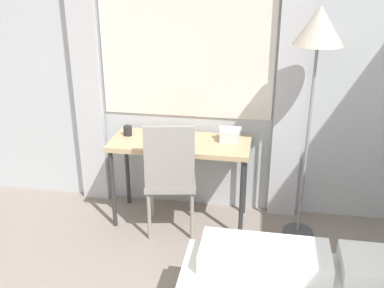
% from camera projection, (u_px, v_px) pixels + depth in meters
% --- Properties ---
extents(wall_back_with_window, '(5.05, 0.13, 2.70)m').
position_uv_depth(wall_back_with_window, '(201.00, 57.00, 3.66)').
color(wall_back_with_window, silver).
rests_on(wall_back_with_window, ground_plane).
extents(desk, '(1.14, 0.47, 0.73)m').
position_uv_depth(desk, '(180.00, 149.00, 3.66)').
color(desk, tan).
rests_on(desk, ground_plane).
extents(desk_chair, '(0.46, 0.46, 0.97)m').
position_uv_depth(desk_chair, '(170.00, 174.00, 3.52)').
color(desk_chair, gray).
rests_on(desk_chair, ground_plane).
extents(standing_lamp, '(0.35, 0.35, 1.81)m').
position_uv_depth(standing_lamp, '(318.00, 41.00, 3.10)').
color(standing_lamp, '#4C4C51').
rests_on(standing_lamp, ground_plane).
extents(telephone, '(0.18, 0.14, 0.12)m').
position_uv_depth(telephone, '(230.00, 135.00, 3.63)').
color(telephone, silver).
rests_on(telephone, desk).
extents(book, '(0.26, 0.26, 0.02)m').
position_uv_depth(book, '(175.00, 137.00, 3.68)').
color(book, maroon).
rests_on(book, desk).
extents(mug, '(0.07, 0.07, 0.08)m').
position_uv_depth(mug, '(128.00, 131.00, 3.74)').
color(mug, '#262628').
rests_on(mug, desk).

